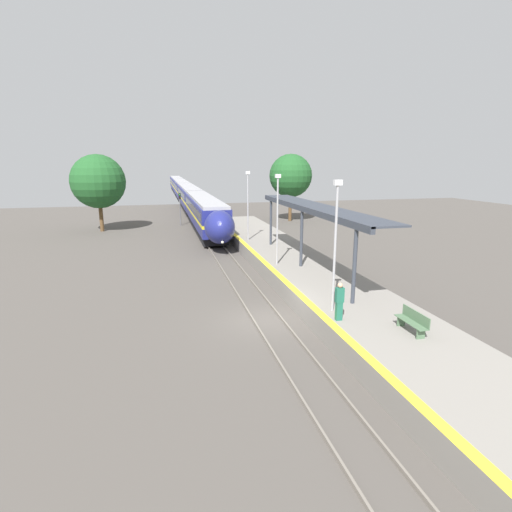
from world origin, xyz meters
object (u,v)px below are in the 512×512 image
person_waiting (339,301)px  railway_signal (180,206)px  lamppost_mid (277,214)px  lamppost_far (248,202)px  train (185,192)px  lamppost_near (335,239)px  platform_bench (413,321)px

person_waiting → railway_signal: railway_signal is taller
lamppost_mid → lamppost_far: 9.08m
train → lamppost_mid: 53.09m
train → lamppost_mid: (2.61, -52.98, 2.19)m
lamppost_mid → lamppost_far: same height
lamppost_near → lamppost_mid: same height
person_waiting → lamppost_mid: (0.21, 10.21, 2.53)m
train → person_waiting: 63.25m
platform_bench → person_waiting: 3.07m
train → platform_bench: bearing=-85.8°
platform_bench → railway_signal: (-7.23, 37.99, 0.98)m
person_waiting → lamppost_near: bearing=79.6°
lamppost_mid → lamppost_far: bearing=90.0°
train → lamppost_far: size_ratio=15.30×
platform_bench → railway_signal: size_ratio=0.44×
platform_bench → lamppost_far: size_ratio=0.29×
train → railway_signal: size_ratio=22.81×
lamppost_near → lamppost_far: (0.00, 18.17, 0.00)m
person_waiting → lamppost_mid: 10.52m
lamppost_mid → train: bearing=92.8°
railway_signal → lamppost_far: (5.06, -16.80, 1.95)m
lamppost_mid → platform_bench: bearing=-79.8°
railway_signal → lamppost_near: bearing=-81.8°
platform_bench → person_waiting: size_ratio=1.04×
lamppost_near → person_waiting: bearing=-100.4°
platform_bench → person_waiting: person_waiting is taller
platform_bench → lamppost_mid: size_ratio=0.29×
railway_signal → lamppost_far: 17.66m
train → lamppost_far: 44.03m
train → lamppost_near: size_ratio=15.30×
platform_bench → person_waiting: bearing=141.7°
person_waiting → lamppost_far: lamppost_far is taller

